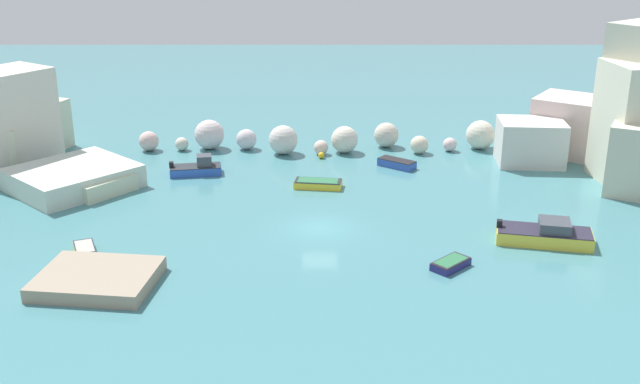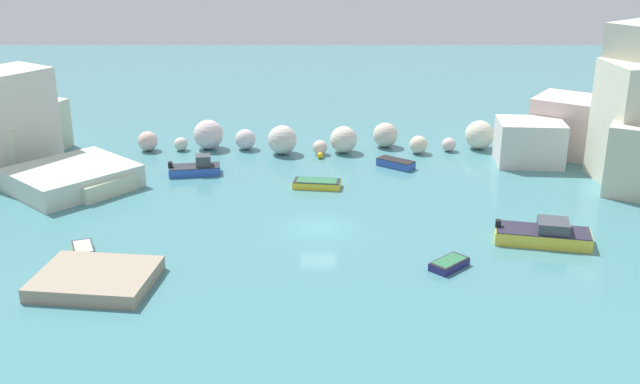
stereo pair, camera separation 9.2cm
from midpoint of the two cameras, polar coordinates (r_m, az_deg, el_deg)
cove_water at (r=52.87m, az=0.04°, el=-2.73°), size 160.00×160.00×0.00m
cliff_headland_left at (r=69.55m, az=-22.29°, el=3.59°), size 20.77×20.30×8.42m
cliff_headland_right at (r=67.81m, az=22.70°, el=4.57°), size 17.96×18.62×12.50m
rock_breakwater at (r=70.09m, az=1.19°, el=4.07°), size 36.00×4.71×2.74m
stone_dock at (r=46.67m, az=-16.36°, el=-6.27°), size 7.29×6.20×0.84m
channel_buoy at (r=67.95m, az=0.17°, el=2.77°), size 0.58×0.58×0.58m
moored_boat_0 at (r=52.46m, az=16.67°, el=-3.08°), size 6.52×3.61×1.64m
moored_boat_1 at (r=47.63m, az=9.86°, el=-5.35°), size 2.75×2.73×0.53m
moored_boat_2 at (r=51.16m, az=-17.22°, el=-4.15°), size 2.11×2.78×0.54m
moored_boat_3 at (r=64.52m, az=-9.16°, el=1.79°), size 4.49×2.45×1.64m
moored_boat_4 at (r=65.86m, az=5.87°, el=2.15°), size 3.36×3.00×0.70m
moored_boat_5 at (r=60.59m, az=-0.08°, el=0.63°), size 3.94×2.03×0.62m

